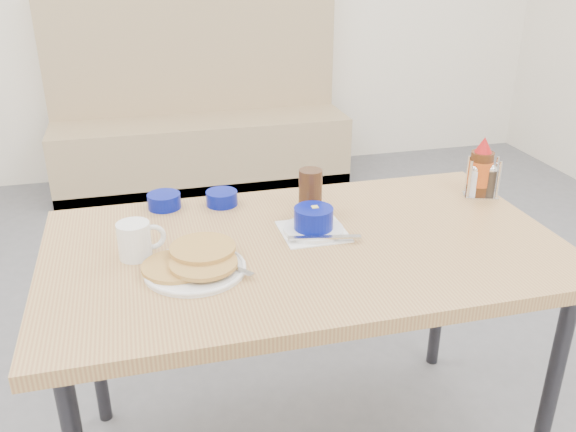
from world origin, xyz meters
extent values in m
cube|color=tan|center=(0.00, 2.72, 0.23)|extent=(1.90, 0.55, 0.45)
cube|color=tan|center=(0.00, 2.94, 0.72)|extent=(1.90, 0.12, 1.00)
cube|color=#2D2D33|center=(0.00, 2.72, 0.04)|extent=(1.90, 0.55, 0.08)
cube|color=tan|center=(0.00, 0.25, 0.74)|extent=(1.40, 0.80, 0.04)
cylinder|color=#2D2D33|center=(0.62, -0.07, 0.36)|extent=(0.04, 0.04, 0.72)
cylinder|color=#2D2D33|center=(-0.62, 0.57, 0.36)|extent=(0.04, 0.04, 0.72)
cylinder|color=#2D2D33|center=(0.62, 0.57, 0.36)|extent=(0.04, 0.04, 0.72)
cylinder|color=white|center=(-0.31, 0.17, 0.77)|extent=(0.25, 0.25, 0.01)
cylinder|color=gold|center=(-0.36, 0.18, 0.78)|extent=(0.17, 0.17, 0.01)
cylinder|color=gold|center=(-0.29, 0.15, 0.79)|extent=(0.17, 0.17, 0.01)
cylinder|color=gold|center=(-0.28, 0.21, 0.80)|extent=(0.17, 0.17, 0.01)
cube|color=silver|center=(-0.21, 0.13, 0.78)|extent=(0.08, 0.10, 0.00)
cylinder|color=white|center=(-0.45, 0.28, 0.81)|extent=(0.09, 0.09, 0.10)
cylinder|color=black|center=(-0.45, 0.28, 0.85)|extent=(0.07, 0.07, 0.00)
torus|color=white|center=(-0.40, 0.29, 0.81)|extent=(0.07, 0.02, 0.07)
cube|color=white|center=(0.04, 0.31, 0.76)|extent=(0.18, 0.18, 0.00)
cylinder|color=white|center=(0.04, 0.31, 0.77)|extent=(0.17, 0.17, 0.01)
cylinder|color=#051182|center=(0.04, 0.31, 0.80)|extent=(0.11, 0.11, 0.06)
cylinder|color=white|center=(0.04, 0.31, 0.83)|extent=(0.10, 0.10, 0.01)
cube|color=#F4DB60|center=(0.05, 0.31, 0.83)|extent=(0.02, 0.02, 0.01)
cube|color=silver|center=(0.05, 0.24, 0.78)|extent=(0.20, 0.06, 0.01)
cylinder|color=#051182|center=(-0.35, 0.59, 0.78)|extent=(0.10, 0.10, 0.05)
cylinder|color=#051182|center=(-0.18, 0.57, 0.78)|extent=(0.10, 0.10, 0.04)
cylinder|color=#392012|center=(0.07, 0.45, 0.83)|extent=(0.08, 0.08, 0.13)
cube|color=silver|center=(0.64, 0.43, 0.76)|extent=(0.12, 0.09, 0.00)
cylinder|color=silver|center=(0.59, 0.42, 0.83)|extent=(0.01, 0.01, 0.12)
cylinder|color=silver|center=(0.67, 0.39, 0.83)|extent=(0.01, 0.01, 0.12)
cylinder|color=silver|center=(0.61, 0.47, 0.83)|extent=(0.01, 0.01, 0.12)
cylinder|color=silver|center=(0.69, 0.44, 0.83)|extent=(0.01, 0.01, 0.12)
cylinder|color=silver|center=(0.62, 0.44, 0.81)|extent=(0.04, 0.04, 0.08)
cylinder|color=#3F3326|center=(0.66, 0.42, 0.81)|extent=(0.04, 0.04, 0.08)
cylinder|color=#47230F|center=(0.64, 0.45, 0.83)|extent=(0.07, 0.07, 0.14)
cylinder|color=orange|center=(0.64, 0.45, 0.83)|extent=(0.07, 0.07, 0.08)
cone|color=#B51112|center=(0.64, 0.45, 0.93)|extent=(0.06, 0.06, 0.05)
cube|color=#F25057|center=(-0.34, 0.27, 0.76)|extent=(0.05, 0.05, 0.00)
camera|label=1|loc=(-0.42, -1.17, 1.52)|focal=38.00mm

